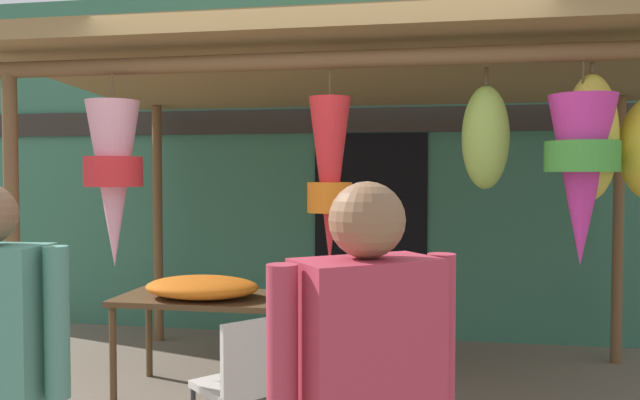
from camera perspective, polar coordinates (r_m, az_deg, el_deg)
The scene contains 5 objects.
shop_facade at distance 6.42m, azimuth 4.19°, elevation 3.29°, with size 9.39×0.29×3.44m.
market_stall_canopy at distance 4.50m, azimuth 4.61°, elevation 9.38°, with size 4.64×2.65×2.51m.
display_table at distance 4.80m, azimuth -9.29°, elevation -9.29°, with size 1.41×0.68×0.72m.
flower_heap_on_table at distance 4.71m, azimuth -10.27°, elevation -7.62°, with size 0.83×0.58×0.16m.
folding_chair at distance 3.63m, azimuth -6.68°, elevation -15.41°, with size 0.56×0.56×0.84m.
Camera 1 is at (0.68, -3.88, 1.61)m, focal length 36.06 mm.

